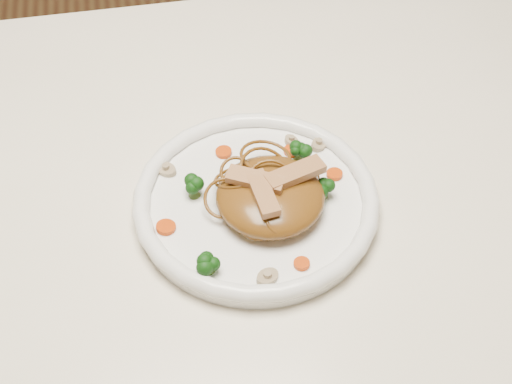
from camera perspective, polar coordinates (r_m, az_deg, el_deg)
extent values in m
cube|color=white|center=(0.84, -5.16, -0.70)|extent=(1.20, 0.80, 0.04)
cylinder|color=brown|center=(1.46, 15.46, 2.52)|extent=(0.06, 0.06, 0.71)
cylinder|color=white|center=(0.80, 0.00, -1.06)|extent=(0.33, 0.33, 0.02)
ellipsoid|color=brown|center=(0.77, 1.18, -0.31)|extent=(0.14, 0.14, 0.04)
cube|color=tan|center=(0.76, 3.23, 1.54)|extent=(0.07, 0.04, 0.01)
cube|color=tan|center=(0.76, -0.04, 1.04)|extent=(0.07, 0.05, 0.01)
cube|color=tan|center=(0.74, 0.57, -0.11)|extent=(0.03, 0.06, 0.01)
cylinder|color=#BE3006|center=(0.84, 3.01, 3.42)|extent=(0.02, 0.02, 0.00)
cylinder|color=#BE3006|center=(0.77, -7.40, -2.88)|extent=(0.03, 0.03, 0.00)
cylinder|color=#BE3006|center=(0.82, 6.46, 1.46)|extent=(0.02, 0.02, 0.00)
cylinder|color=#BE3006|center=(0.84, -2.68, 3.29)|extent=(0.02, 0.02, 0.00)
cylinder|color=#BE3006|center=(0.73, 3.77, -5.89)|extent=(0.02, 0.02, 0.00)
cylinder|color=tan|center=(0.72, 0.94, -7.01)|extent=(0.04, 0.04, 0.01)
cylinder|color=tan|center=(0.85, 5.17, 3.91)|extent=(0.03, 0.03, 0.01)
cylinder|color=tan|center=(0.83, -7.38, 1.83)|extent=(0.04, 0.04, 0.01)
cylinder|color=tan|center=(0.85, 2.93, 4.19)|extent=(0.03, 0.03, 0.01)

